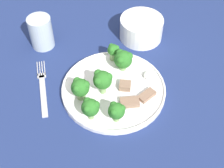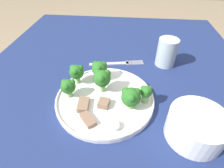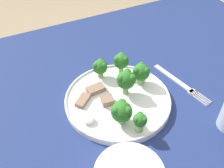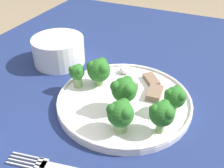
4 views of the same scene
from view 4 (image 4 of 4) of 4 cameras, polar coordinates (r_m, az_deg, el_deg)
The scene contains 13 objects.
table at distance 0.60m, azimuth -0.71°, elevation -13.11°, with size 1.29×0.96×0.74m.
dinner_plate at distance 0.55m, azimuth 2.63°, elevation -3.63°, with size 0.28×0.28×0.02m.
cream_bowl at distance 0.70m, azimuth -11.50°, elevation 7.05°, with size 0.13×0.13×0.07m.
broccoli_floret_near_rim_left at distance 0.57m, azimuth -2.88°, elevation 3.12°, with size 0.05×0.05×0.06m.
broccoli_floret_center_left at distance 0.45m, azimuth 1.87°, elevation -6.49°, with size 0.05×0.05×0.06m.
broccoli_floret_back_left at distance 0.51m, azimuth 13.55°, elevation -2.77°, with size 0.04×0.04×0.06m.
broccoli_floret_front_left at distance 0.57m, azimuth -7.63°, elevation 2.33°, with size 0.03×0.03×0.05m.
broccoli_floret_center_back at distance 0.49m, azimuth 2.68°, elevation -1.23°, with size 0.05×0.05×0.07m.
broccoli_floret_mid_cluster at distance 0.46m, azimuth 10.81°, elevation -6.34°, with size 0.05×0.04×0.06m.
meat_slice_front_slice at distance 0.60m, azimuth 8.54°, elevation 0.90°, with size 0.05×0.05×0.01m.
meat_slice_middle_slice at distance 0.56m, azimuth 3.76°, elevation -0.90°, with size 0.03×0.03×0.02m.
meat_slice_rear_slice at distance 0.56m, azimuth 9.28°, elevation -1.94°, with size 0.05×0.03×0.01m.
sauce_dollop at distance 0.63m, azimuth 2.87°, elevation 3.12°, with size 0.03×0.03×0.02m.
Camera 4 is at (-0.36, -0.17, 1.08)m, focal length 42.00 mm.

